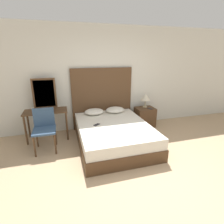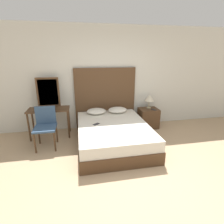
{
  "view_description": "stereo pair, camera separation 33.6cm",
  "coord_description": "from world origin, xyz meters",
  "px_view_note": "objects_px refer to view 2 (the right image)",
  "views": [
    {
      "loc": [
        -1.18,
        -2.16,
        1.97
      ],
      "look_at": [
        -0.14,
        1.43,
        0.74
      ],
      "focal_mm": 28.0,
      "sensor_mm": 36.0,
      "label": 1
    },
    {
      "loc": [
        -0.85,
        -2.24,
        1.97
      ],
      "look_at": [
        -0.14,
        1.43,
        0.74
      ],
      "focal_mm": 28.0,
      "sensor_mm": 36.0,
      "label": 2
    }
  ],
  "objects_px": {
    "bed": "(113,134)",
    "chair": "(45,124)",
    "phone_on_nightstand": "(154,110)",
    "table_lamp": "(149,98)",
    "phone_on_bed": "(96,124)",
    "nightstand": "(148,118)",
    "vanity_desk": "(49,114)"
  },
  "relations": [
    {
      "from": "phone_on_nightstand",
      "to": "chair",
      "type": "relative_size",
      "value": 0.19
    },
    {
      "from": "vanity_desk",
      "to": "phone_on_bed",
      "type": "bearing_deg",
      "value": -30.66
    },
    {
      "from": "chair",
      "to": "phone_on_bed",
      "type": "bearing_deg",
      "value": -7.43
    },
    {
      "from": "bed",
      "to": "vanity_desk",
      "type": "xyz_separation_m",
      "value": [
        -1.45,
        0.7,
        0.35
      ]
    },
    {
      "from": "phone_on_bed",
      "to": "vanity_desk",
      "type": "distance_m",
      "value": 1.27
    },
    {
      "from": "vanity_desk",
      "to": "bed",
      "type": "bearing_deg",
      "value": -25.55
    },
    {
      "from": "bed",
      "to": "chair",
      "type": "height_order",
      "value": "chair"
    },
    {
      "from": "table_lamp",
      "to": "phone_on_nightstand",
      "type": "relative_size",
      "value": 2.33
    },
    {
      "from": "phone_on_bed",
      "to": "nightstand",
      "type": "relative_size",
      "value": 0.3
    },
    {
      "from": "phone_on_bed",
      "to": "nightstand",
      "type": "height_order",
      "value": "nightstand"
    },
    {
      "from": "bed",
      "to": "phone_on_nightstand",
      "type": "relative_size",
      "value": 12.4
    },
    {
      "from": "nightstand",
      "to": "phone_on_bed",
      "type": "bearing_deg",
      "value": -155.14
    },
    {
      "from": "vanity_desk",
      "to": "phone_on_nightstand",
      "type": "bearing_deg",
      "value": -0.85
    },
    {
      "from": "table_lamp",
      "to": "vanity_desk",
      "type": "bearing_deg",
      "value": -176.69
    },
    {
      "from": "phone_on_nightstand",
      "to": "vanity_desk",
      "type": "xyz_separation_m",
      "value": [
        -2.72,
        0.04,
        0.04
      ]
    },
    {
      "from": "bed",
      "to": "phone_on_nightstand",
      "type": "distance_m",
      "value": 1.45
    },
    {
      "from": "bed",
      "to": "table_lamp",
      "type": "relative_size",
      "value": 5.33
    },
    {
      "from": "bed",
      "to": "phone_on_nightstand",
      "type": "xyz_separation_m",
      "value": [
        1.26,
        0.65,
        0.31
      ]
    },
    {
      "from": "bed",
      "to": "vanity_desk",
      "type": "distance_m",
      "value": 1.65
    },
    {
      "from": "phone_on_nightstand",
      "to": "vanity_desk",
      "type": "height_order",
      "value": "vanity_desk"
    },
    {
      "from": "phone_on_bed",
      "to": "vanity_desk",
      "type": "height_order",
      "value": "vanity_desk"
    },
    {
      "from": "phone_on_bed",
      "to": "table_lamp",
      "type": "distance_m",
      "value": 1.79
    },
    {
      "from": "table_lamp",
      "to": "phone_on_bed",
      "type": "bearing_deg",
      "value": -153.01
    },
    {
      "from": "bed",
      "to": "nightstand",
      "type": "distance_m",
      "value": 1.39
    },
    {
      "from": "bed",
      "to": "phone_on_nightstand",
      "type": "bearing_deg",
      "value": 27.42
    },
    {
      "from": "phone_on_bed",
      "to": "vanity_desk",
      "type": "relative_size",
      "value": 0.17
    },
    {
      "from": "phone_on_bed",
      "to": "chair",
      "type": "relative_size",
      "value": 0.18
    },
    {
      "from": "chair",
      "to": "table_lamp",
      "type": "bearing_deg",
      "value": 13.78
    },
    {
      "from": "chair",
      "to": "bed",
      "type": "bearing_deg",
      "value": -7.54
    },
    {
      "from": "bed",
      "to": "phone_on_bed",
      "type": "relative_size",
      "value": 12.62
    },
    {
      "from": "bed",
      "to": "phone_on_bed",
      "type": "height_order",
      "value": "phone_on_bed"
    },
    {
      "from": "phone_on_bed",
      "to": "nightstand",
      "type": "xyz_separation_m",
      "value": [
        1.54,
        0.71,
        -0.22
      ]
    }
  ]
}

